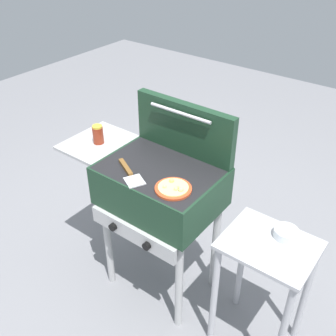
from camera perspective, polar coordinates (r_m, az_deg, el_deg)
ground_plane at (r=2.74m, az=-0.87°, el=-15.88°), size 8.00×8.00×0.00m
grill at (r=2.22m, az=-1.39°, el=-3.02°), size 0.96×0.53×0.90m
grill_lid_open at (r=2.20m, az=2.35°, el=5.76°), size 0.63×0.08×0.30m
pizza_cheese at (r=1.97m, az=0.78°, el=-2.91°), size 0.19×0.19×0.03m
sauce_jar at (r=2.37m, az=-10.00°, el=4.76°), size 0.06×0.06×0.11m
spatula at (r=2.09m, az=-5.58°, el=-0.70°), size 0.26×0.17×0.02m
prep_table at (r=2.13m, az=13.61°, el=-14.47°), size 0.44×0.36×0.73m
topping_bowl_near at (r=2.03m, az=16.54°, el=-8.99°), size 0.12×0.12×0.04m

